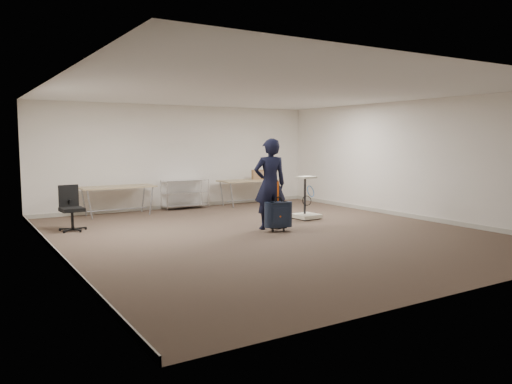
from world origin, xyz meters
TOP-DOWN VIEW (x-y plane):
  - ground at (0.00, 0.00)m, footprint 9.00×9.00m
  - room_shell at (0.00, 1.38)m, footprint 8.00×9.00m
  - folding_table_left at (-1.90, 3.95)m, footprint 1.80×0.75m
  - folding_table_right at (1.90, 3.95)m, footprint 1.80×0.75m
  - wire_shelf at (0.00, 4.20)m, footprint 1.22×0.47m
  - person at (0.29, 0.42)m, footprint 0.78×0.61m
  - suitcase at (0.26, 0.06)m, footprint 0.42×0.31m
  - office_chair at (-3.31, 2.39)m, footprint 0.57×0.57m
  - equipment_cart at (1.77, 1.11)m, footprint 0.58×0.58m
  - cardboard_box at (2.22, 3.99)m, footprint 0.42×0.37m

SIDE VIEW (x-z plane):
  - ground at x=0.00m, z-range 0.00..0.00m
  - room_shell at x=0.00m, z-range -4.45..4.55m
  - equipment_cart at x=1.77m, z-range -0.24..0.77m
  - office_chair at x=-3.31m, z-range -0.18..0.75m
  - suitcase at x=0.26m, z-range -0.16..0.86m
  - wire_shelf at x=0.00m, z-range 0.04..0.84m
  - folding_table_left at x=-1.90m, z-range 0.31..1.04m
  - folding_table_right at x=1.90m, z-range 0.31..1.04m
  - cardboard_box at x=2.22m, z-range 0.73..1.00m
  - person at x=0.29m, z-range 0.00..1.90m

